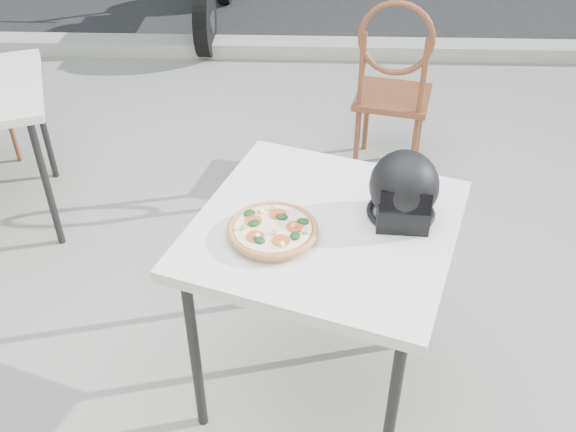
{
  "coord_description": "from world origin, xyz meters",
  "views": [
    {
      "loc": [
        0.11,
        -2.3,
        2.21
      ],
      "look_at": [
        0.05,
        -0.54,
        0.89
      ],
      "focal_mm": 40.0,
      "sensor_mm": 36.0,
      "label": 1
    }
  ],
  "objects_px": {
    "helmet": "(404,190)",
    "cafe_table_main": "(325,240)",
    "plate": "(273,234)",
    "pizza": "(273,229)",
    "cafe_chair_main": "(393,81)"
  },
  "relations": [
    {
      "from": "plate",
      "to": "helmet",
      "type": "distance_m",
      "value": 0.48
    },
    {
      "from": "plate",
      "to": "cafe_chair_main",
      "type": "bearing_deg",
      "value": 70.99
    },
    {
      "from": "helmet",
      "to": "plate",
      "type": "bearing_deg",
      "value": -160.58
    },
    {
      "from": "cafe_table_main",
      "to": "plate",
      "type": "xyz_separation_m",
      "value": [
        -0.18,
        -0.08,
        0.08
      ]
    },
    {
      "from": "cafe_table_main",
      "to": "pizza",
      "type": "distance_m",
      "value": 0.22
    },
    {
      "from": "plate",
      "to": "cafe_table_main",
      "type": "bearing_deg",
      "value": 24.32
    },
    {
      "from": "cafe_table_main",
      "to": "pizza",
      "type": "relative_size",
      "value": 3.28
    },
    {
      "from": "cafe_table_main",
      "to": "helmet",
      "type": "height_order",
      "value": "helmet"
    },
    {
      "from": "helmet",
      "to": "cafe_table_main",
      "type": "bearing_deg",
      "value": -166.47
    },
    {
      "from": "cafe_table_main",
      "to": "plate",
      "type": "distance_m",
      "value": 0.22
    },
    {
      "from": "cafe_table_main",
      "to": "helmet",
      "type": "relative_size",
      "value": 4.22
    },
    {
      "from": "helmet",
      "to": "cafe_chair_main",
      "type": "bearing_deg",
      "value": 87.85
    },
    {
      "from": "cafe_table_main",
      "to": "plate",
      "type": "relative_size",
      "value": 3.5
    },
    {
      "from": "pizza",
      "to": "cafe_table_main",
      "type": "bearing_deg",
      "value": 24.27
    },
    {
      "from": "plate",
      "to": "helmet",
      "type": "bearing_deg",
      "value": 16.23
    }
  ]
}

